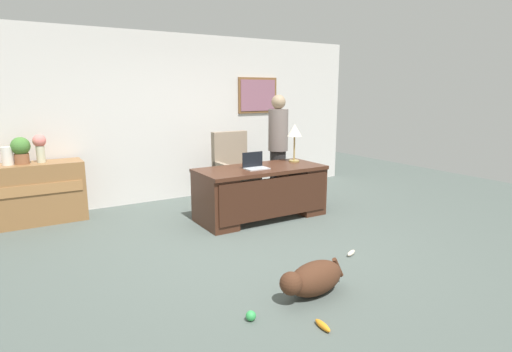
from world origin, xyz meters
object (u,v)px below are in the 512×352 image
at_px(credenza, 27,194).
at_px(dog_toy_plush, 323,325).
at_px(armchair, 234,172).
at_px(vase_empty, 7,156).
at_px(dog_toy_bone, 351,253).
at_px(laptop, 255,165).
at_px(potted_plant, 21,149).
at_px(person_standing, 278,146).
at_px(desk, 262,191).
at_px(vase_with_flowers, 40,146).
at_px(dog_toy_ball, 251,316).
at_px(dog_lying, 313,279).
at_px(desk_lamp, 295,133).

xyz_separation_m(credenza, dog_toy_plush, (1.76, -4.07, -0.39)).
relative_size(armchair, vase_empty, 4.76).
bearing_deg(armchair, dog_toy_bone, -89.31).
distance_m(laptop, potted_plant, 3.11).
height_order(person_standing, dog_toy_plush, person_standing).
xyz_separation_m(desk, potted_plant, (-2.87, 1.42, 0.63)).
xyz_separation_m(person_standing, laptop, (-0.89, -0.74, -0.11)).
bearing_deg(armchair, credenza, 171.27).
bearing_deg(credenza, vase_with_flowers, 0.34).
relative_size(credenza, dog_toy_bone, 8.36).
height_order(person_standing, potted_plant, person_standing).
bearing_deg(person_standing, vase_with_flowers, 168.50).
distance_m(credenza, dog_toy_plush, 4.45).
xyz_separation_m(laptop, dog_toy_ball, (-1.40, -2.26, -0.75)).
bearing_deg(dog_lying, dog_toy_plush, -120.32).
relative_size(person_standing, dog_toy_ball, 20.98).
distance_m(desk_lamp, dog_toy_ball, 3.48).
distance_m(armchair, person_standing, 0.83).
xyz_separation_m(dog_lying, vase_with_flowers, (-1.81, 3.61, 0.91)).
height_order(dog_lying, laptop, laptop).
distance_m(desk_lamp, dog_toy_bone, 2.26).
bearing_deg(vase_empty, vase_with_flowers, 0.00).
bearing_deg(dog_toy_bone, vase_empty, 135.36).
bearing_deg(vase_with_flowers, desk, -28.26).
xyz_separation_m(vase_empty, dog_toy_ball, (1.52, -3.69, -0.91)).
relative_size(potted_plant, dog_toy_plush, 1.95).
distance_m(desk, vase_empty, 3.40).
bearing_deg(dog_toy_plush, laptop, 69.57).
height_order(dog_lying, potted_plant, potted_plant).
bearing_deg(dog_lying, laptop, 71.87).
distance_m(person_standing, potted_plant, 3.71).
distance_m(laptop, dog_toy_ball, 2.76).
height_order(potted_plant, dog_toy_bone, potted_plant).
height_order(desk, potted_plant, potted_plant).
xyz_separation_m(credenza, dog_toy_ball, (1.34, -3.69, -0.38)).
bearing_deg(laptop, desk_lamp, 12.61).
bearing_deg(desk, credenza, 153.58).
relative_size(vase_with_flowers, dog_toy_plush, 2.07).
bearing_deg(dog_toy_ball, dog_lying, 6.64).
bearing_deg(laptop, dog_toy_bone, -81.94).
height_order(laptop, dog_toy_ball, laptop).
xyz_separation_m(laptop, dog_toy_plush, (-0.98, -2.64, -0.77)).
relative_size(dog_toy_ball, dog_toy_bone, 0.48).
height_order(laptop, dog_toy_plush, laptop).
bearing_deg(dog_toy_ball, desk, 56.19).
distance_m(desk, dog_toy_plush, 2.89).
height_order(vase_empty, dog_toy_bone, vase_empty).
bearing_deg(vase_empty, potted_plant, 0.00).
bearing_deg(dog_toy_ball, vase_empty, 112.37).
relative_size(credenza, vase_with_flowers, 3.79).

